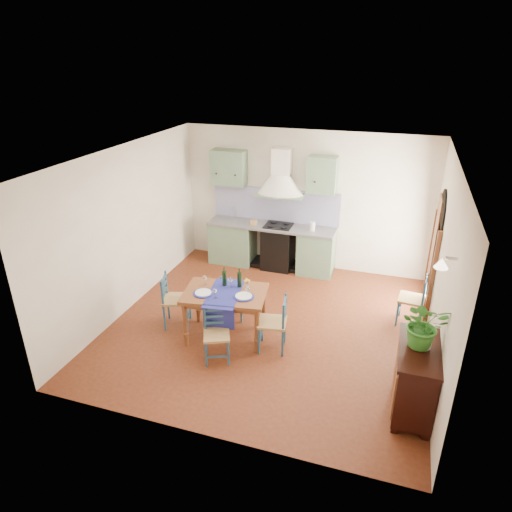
# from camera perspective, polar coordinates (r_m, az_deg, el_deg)

# --- Properties ---
(floor) EXTENTS (5.00, 5.00, 0.00)m
(floor) POSITION_cam_1_polar(r_m,az_deg,el_deg) (7.65, 1.56, -8.62)
(floor) COLOR #4A1C0F
(floor) RESTS_ON ground
(back_wall) EXTENTS (5.00, 0.96, 2.80)m
(back_wall) POSITION_cam_1_polar(r_m,az_deg,el_deg) (9.29, 2.90, 4.76)
(back_wall) COLOR silver
(back_wall) RESTS_ON ground
(right_wall) EXTENTS (0.26, 5.00, 2.80)m
(right_wall) POSITION_cam_1_polar(r_m,az_deg,el_deg) (7.07, 22.15, -1.13)
(right_wall) COLOR silver
(right_wall) RESTS_ON ground
(left_wall) EXTENTS (0.04, 5.00, 2.80)m
(left_wall) POSITION_cam_1_polar(r_m,az_deg,el_deg) (8.00, -15.78, 3.21)
(left_wall) COLOR silver
(left_wall) RESTS_ON ground
(ceiling) EXTENTS (5.00, 5.00, 0.01)m
(ceiling) POSITION_cam_1_polar(r_m,az_deg,el_deg) (6.56, 1.85, 12.39)
(ceiling) COLOR white
(ceiling) RESTS_ON back_wall
(dining_table) EXTENTS (1.36, 1.05, 1.11)m
(dining_table) POSITION_cam_1_polar(r_m,az_deg,el_deg) (7.03, -3.87, -5.21)
(dining_table) COLOR brown
(dining_table) RESTS_ON ground
(chair_near) EXTENTS (0.49, 0.49, 0.80)m
(chair_near) POSITION_cam_1_polar(r_m,az_deg,el_deg) (6.71, -4.95, -9.73)
(chair_near) COLOR navy
(chair_near) RESTS_ON ground
(chair_far) EXTENTS (0.42, 0.42, 0.82)m
(chair_far) POSITION_cam_1_polar(r_m,az_deg,el_deg) (7.66, -2.83, -4.90)
(chair_far) COLOR navy
(chair_far) RESTS_ON ground
(chair_left) EXTENTS (0.53, 0.53, 0.90)m
(chair_left) POSITION_cam_1_polar(r_m,az_deg,el_deg) (7.54, -10.16, -5.41)
(chair_left) COLOR navy
(chair_left) RESTS_ON ground
(chair_right) EXTENTS (0.47, 0.47, 0.88)m
(chair_right) POSITION_cam_1_polar(r_m,az_deg,el_deg) (6.87, 2.31, -8.37)
(chair_right) COLOR navy
(chair_right) RESTS_ON ground
(chair_spare) EXTENTS (0.45, 0.45, 0.87)m
(chair_spare) POSITION_cam_1_polar(r_m,az_deg,el_deg) (7.89, 19.09, -5.18)
(chair_spare) COLOR navy
(chair_spare) RESTS_ON ground
(sideboard) EXTENTS (0.50, 1.05, 0.94)m
(sideboard) POSITION_cam_1_polar(r_m,az_deg,el_deg) (6.10, 19.27, -14.11)
(sideboard) COLOR black
(sideboard) RESTS_ON ground
(potted_plant) EXTENTS (0.61, 0.55, 0.60)m
(potted_plant) POSITION_cam_1_polar(r_m,az_deg,el_deg) (5.74, 20.28, -8.05)
(potted_plant) COLOR #2D7425
(potted_plant) RESTS_ON sideboard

